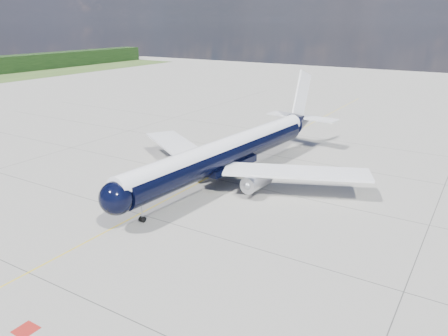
% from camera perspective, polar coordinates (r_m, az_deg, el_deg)
% --- Properties ---
extents(ground, '(320.00, 320.00, 0.00)m').
position_cam_1_polar(ground, '(68.29, 0.31, -0.02)').
color(ground, gray).
rests_on(ground, ground).
extents(taxiway_centerline, '(0.16, 160.00, 0.01)m').
position_cam_1_polar(taxiway_centerline, '(64.32, -2.01, -1.24)').
color(taxiway_centerline, '#DDBD0B').
rests_on(taxiway_centerline, ground).
extents(red_marking, '(1.60, 1.60, 0.01)m').
position_cam_1_polar(red_marking, '(37.92, -24.46, -18.69)').
color(red_marking, maroon).
rests_on(red_marking, ground).
extents(main_airliner, '(39.51, 48.25, 13.93)m').
position_cam_1_polar(main_airliner, '(62.19, 0.97, 2.25)').
color(main_airliner, black).
rests_on(main_airliner, ground).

